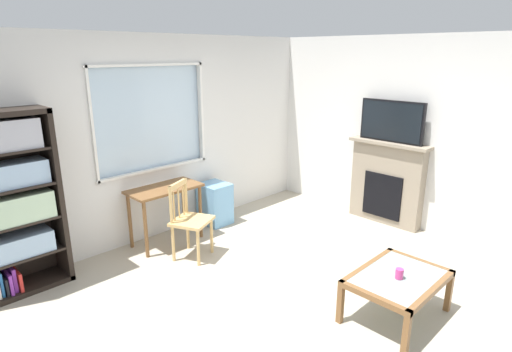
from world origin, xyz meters
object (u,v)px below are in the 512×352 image
at_px(coffee_table, 398,282).
at_px(bookshelf, 7,200).
at_px(desk_under_window, 165,197).
at_px(sippy_cup, 399,274).
at_px(fireplace, 386,182).
at_px(wooden_chair, 189,219).
at_px(plastic_drawer_unit, 215,203).
at_px(tv, 392,121).

bearing_deg(coffee_table, bookshelf, 127.94).
distance_m(desk_under_window, sippy_cup, 2.86).
bearing_deg(desk_under_window, fireplace, -32.23).
height_order(desk_under_window, wooden_chair, wooden_chair).
distance_m(bookshelf, plastic_drawer_unit, 2.58).
bearing_deg(sippy_cup, bookshelf, 127.28).
bearing_deg(desk_under_window, coffee_table, -78.07).
distance_m(fireplace, tv, 0.85).
xyz_separation_m(desk_under_window, sippy_cup, (0.55, -2.80, -0.14)).
relative_size(desk_under_window, fireplace, 0.77).
xyz_separation_m(bookshelf, fireplace, (4.20, -1.71, -0.38)).
relative_size(tv, coffee_table, 0.97).
bearing_deg(bookshelf, desk_under_window, -3.65).
xyz_separation_m(bookshelf, desk_under_window, (1.66, -0.11, -0.36)).
bearing_deg(bookshelf, plastic_drawer_unit, -1.29).
relative_size(wooden_chair, plastic_drawer_unit, 1.57).
relative_size(plastic_drawer_unit, fireplace, 0.50).
bearing_deg(tv, coffee_table, -148.66).
height_order(plastic_drawer_unit, fireplace, fireplace).
bearing_deg(coffee_table, wooden_chair, 105.08).
height_order(desk_under_window, plastic_drawer_unit, desk_under_window).
distance_m(tv, sippy_cup, 2.50).
distance_m(bookshelf, sippy_cup, 3.69).
bearing_deg(tv, sippy_cup, -148.63).
relative_size(plastic_drawer_unit, tv, 0.65).
relative_size(plastic_drawer_unit, coffee_table, 0.63).
bearing_deg(sippy_cup, coffee_table, 32.85).
relative_size(desk_under_window, sippy_cup, 9.90).
bearing_deg(tv, plastic_drawer_unit, 135.75).
bearing_deg(bookshelf, fireplace, -22.11).
xyz_separation_m(wooden_chair, coffee_table, (0.61, -2.26, -0.11)).
relative_size(coffee_table, sippy_cup, 10.05).
xyz_separation_m(bookshelf, tv, (4.18, -1.71, 0.47)).
distance_m(desk_under_window, plastic_drawer_unit, 0.89).
relative_size(bookshelf, plastic_drawer_unit, 3.15).
bearing_deg(desk_under_window, plastic_drawer_unit, 3.46).
height_order(bookshelf, desk_under_window, bookshelf).
height_order(wooden_chair, fireplace, fireplace).
bearing_deg(wooden_chair, bookshelf, 159.19).
height_order(desk_under_window, coffee_table, desk_under_window).
distance_m(wooden_chair, coffee_table, 2.35).
bearing_deg(desk_under_window, sippy_cup, -78.87).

